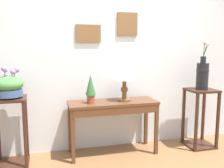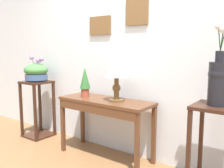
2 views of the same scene
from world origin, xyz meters
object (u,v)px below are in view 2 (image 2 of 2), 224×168
at_px(flower_vase_tall_right, 219,78).
at_px(table_lamp, 117,72).
at_px(planter_bowl_wide_left, 36,72).
at_px(pedestal_stand_right, 214,152).
at_px(pedestal_stand_left, 38,109).
at_px(potted_plant_on_console, 85,81).
at_px(console_table, 104,108).

bearing_deg(flower_vase_tall_right, table_lamp, 175.59).
distance_m(planter_bowl_wide_left, pedestal_stand_right, 2.68).
xyz_separation_m(pedestal_stand_left, planter_bowl_wide_left, (0.00, 0.00, 0.58)).
bearing_deg(potted_plant_on_console, flower_vase_tall_right, -2.09).
relative_size(pedestal_stand_left, pedestal_stand_right, 1.00).
distance_m(planter_bowl_wide_left, flower_vase_tall_right, 2.62).
distance_m(potted_plant_on_console, flower_vase_tall_right, 1.63).
relative_size(potted_plant_on_console, flower_vase_tall_right, 0.54).
bearing_deg(potted_plant_on_console, pedestal_stand_left, 179.81).
bearing_deg(pedestal_stand_left, potted_plant_on_console, -0.19).
distance_m(pedestal_stand_left, pedestal_stand_right, 2.62).
bearing_deg(potted_plant_on_console, pedestal_stand_right, -2.05).
relative_size(table_lamp, potted_plant_on_console, 1.26).
distance_m(console_table, pedestal_stand_left, 1.33).
bearing_deg(flower_vase_tall_right, pedestal_stand_left, 178.64).
bearing_deg(table_lamp, pedestal_stand_left, -178.99).
relative_size(potted_plant_on_console, pedestal_stand_left, 0.44).
xyz_separation_m(planter_bowl_wide_left, flower_vase_tall_right, (2.62, -0.06, 0.09)).
distance_m(table_lamp, flower_vase_tall_right, 1.15).
bearing_deg(table_lamp, potted_plant_on_console, -176.45).
bearing_deg(pedestal_stand_left, console_table, 0.06).
xyz_separation_m(console_table, table_lamp, (0.16, 0.02, 0.45)).
xyz_separation_m(console_table, pedestal_stand_right, (1.31, -0.06, -0.21)).
height_order(potted_plant_on_console, planter_bowl_wide_left, planter_bowl_wide_left).
xyz_separation_m(planter_bowl_wide_left, pedestal_stand_right, (2.62, -0.06, -0.58)).
relative_size(pedestal_stand_left, flower_vase_tall_right, 1.23).
bearing_deg(console_table, flower_vase_tall_right, -2.78).
bearing_deg(planter_bowl_wide_left, potted_plant_on_console, -0.20).
xyz_separation_m(table_lamp, flower_vase_tall_right, (1.15, -0.09, 0.02)).
height_order(pedestal_stand_right, flower_vase_tall_right, flower_vase_tall_right).
bearing_deg(flower_vase_tall_right, planter_bowl_wide_left, 178.63).
bearing_deg(potted_plant_on_console, planter_bowl_wide_left, 179.80).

